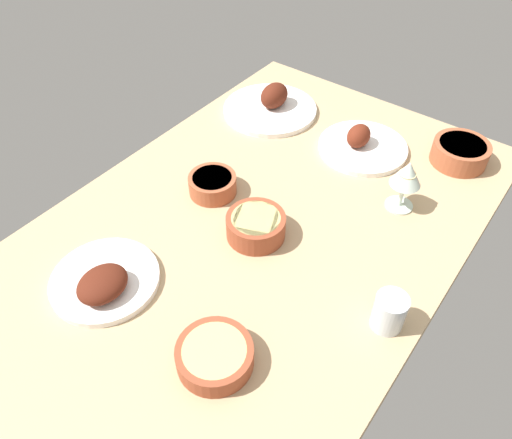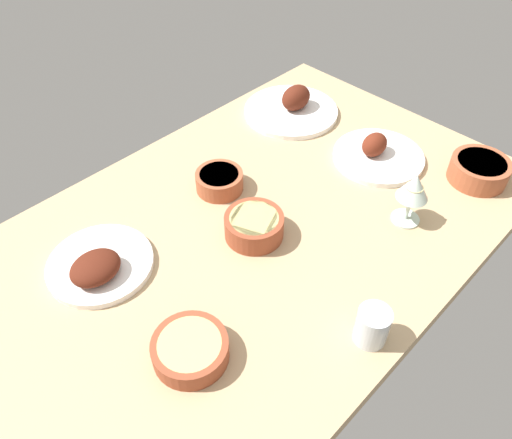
{
  "view_description": "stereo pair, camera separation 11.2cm",
  "coord_description": "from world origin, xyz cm",
  "px_view_note": "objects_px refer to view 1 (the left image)",
  "views": [
    {
      "loc": [
        67.74,
        51.14,
        91.04
      ],
      "look_at": [
        0.0,
        0.0,
        6.0
      ],
      "focal_mm": 34.96,
      "sensor_mm": 36.0,
      "label": 1
    },
    {
      "loc": [
        60.44,
        59.59,
        91.04
      ],
      "look_at": [
        0.0,
        0.0,
        6.0
      ],
      "focal_mm": 34.96,
      "sensor_mm": 36.0,
      "label": 2
    }
  ],
  "objects_px": {
    "plate_far_side": "(271,105)",
    "wine_glass": "(407,176)",
    "water_tumbler": "(389,312)",
    "bowl_pasta": "(215,355)",
    "bowl_soup": "(460,152)",
    "bowl_potatoes": "(256,226)",
    "bowl_onions": "(213,184)",
    "plate_center_main": "(362,145)",
    "plate_near_viewer": "(104,281)"
  },
  "relations": [
    {
      "from": "plate_far_side",
      "to": "plate_center_main",
      "type": "xyz_separation_m",
      "value": [
        0.01,
        0.32,
        -0.0
      ]
    },
    {
      "from": "plate_near_viewer",
      "to": "bowl_soup",
      "type": "xyz_separation_m",
      "value": [
        -0.88,
        0.45,
        0.01
      ]
    },
    {
      "from": "plate_far_side",
      "to": "bowl_potatoes",
      "type": "xyz_separation_m",
      "value": [
        0.46,
        0.28,
        0.01
      ]
    },
    {
      "from": "plate_far_side",
      "to": "bowl_soup",
      "type": "height_order",
      "value": "plate_far_side"
    },
    {
      "from": "plate_center_main",
      "to": "bowl_pasta",
      "type": "relative_size",
      "value": 1.7
    },
    {
      "from": "bowl_onions",
      "to": "bowl_potatoes",
      "type": "xyz_separation_m",
      "value": [
        0.06,
        0.18,
        0.0
      ]
    },
    {
      "from": "plate_center_main",
      "to": "wine_glass",
      "type": "relative_size",
      "value": 1.8
    },
    {
      "from": "bowl_pasta",
      "to": "bowl_potatoes",
      "type": "distance_m",
      "value": 0.34
    },
    {
      "from": "plate_far_side",
      "to": "bowl_potatoes",
      "type": "bearing_deg",
      "value": 31.93
    },
    {
      "from": "bowl_onions",
      "to": "bowl_potatoes",
      "type": "relative_size",
      "value": 0.88
    },
    {
      "from": "bowl_potatoes",
      "to": "plate_near_viewer",
      "type": "bearing_deg",
      "value": -27.29
    },
    {
      "from": "water_tumbler",
      "to": "bowl_potatoes",
      "type": "bearing_deg",
      "value": -96.22
    },
    {
      "from": "plate_far_side",
      "to": "bowl_pasta",
      "type": "distance_m",
      "value": 0.88
    },
    {
      "from": "plate_far_side",
      "to": "wine_glass",
      "type": "distance_m",
      "value": 0.54
    },
    {
      "from": "bowl_pasta",
      "to": "bowl_potatoes",
      "type": "xyz_separation_m",
      "value": [
        -0.31,
        -0.14,
        0.01
      ]
    },
    {
      "from": "bowl_pasta",
      "to": "bowl_onions",
      "type": "distance_m",
      "value": 0.49
    },
    {
      "from": "bowl_pasta",
      "to": "water_tumbler",
      "type": "xyz_separation_m",
      "value": [
        -0.28,
        0.22,
        0.02
      ]
    },
    {
      "from": "plate_near_viewer",
      "to": "plate_center_main",
      "type": "bearing_deg",
      "value": 165.14
    },
    {
      "from": "bowl_potatoes",
      "to": "wine_glass",
      "type": "bearing_deg",
      "value": 142.48
    },
    {
      "from": "bowl_pasta",
      "to": "bowl_soup",
      "type": "height_order",
      "value": "bowl_soup"
    },
    {
      "from": "water_tumbler",
      "to": "bowl_pasta",
      "type": "bearing_deg",
      "value": -38.84
    },
    {
      "from": "bowl_soup",
      "to": "bowl_pasta",
      "type": "bearing_deg",
      "value": -9.01
    },
    {
      "from": "bowl_soup",
      "to": "wine_glass",
      "type": "distance_m",
      "value": 0.28
    },
    {
      "from": "plate_far_side",
      "to": "plate_near_viewer",
      "type": "xyz_separation_m",
      "value": [
        0.78,
        0.12,
        -0.0
      ]
    },
    {
      "from": "bowl_soup",
      "to": "bowl_potatoes",
      "type": "xyz_separation_m",
      "value": [
        0.56,
        -0.28,
        -0.0
      ]
    },
    {
      "from": "bowl_onions",
      "to": "bowl_soup",
      "type": "bearing_deg",
      "value": 137.75
    },
    {
      "from": "plate_center_main",
      "to": "wine_glass",
      "type": "distance_m",
      "value": 0.26
    },
    {
      "from": "bowl_onions",
      "to": "bowl_potatoes",
      "type": "height_order",
      "value": "bowl_potatoes"
    },
    {
      "from": "bowl_soup",
      "to": "bowl_potatoes",
      "type": "relative_size",
      "value": 1.09
    },
    {
      "from": "bowl_onions",
      "to": "water_tumbler",
      "type": "bearing_deg",
      "value": 80.11
    },
    {
      "from": "plate_far_side",
      "to": "water_tumbler",
      "type": "xyz_separation_m",
      "value": [
        0.5,
        0.65,
        0.02
      ]
    },
    {
      "from": "plate_far_side",
      "to": "bowl_potatoes",
      "type": "relative_size",
      "value": 2.07
    },
    {
      "from": "bowl_onions",
      "to": "plate_near_viewer",
      "type": "bearing_deg",
      "value": 2.43
    },
    {
      "from": "bowl_potatoes",
      "to": "wine_glass",
      "type": "distance_m",
      "value": 0.38
    },
    {
      "from": "bowl_pasta",
      "to": "water_tumbler",
      "type": "height_order",
      "value": "water_tumbler"
    },
    {
      "from": "plate_far_side",
      "to": "plate_near_viewer",
      "type": "distance_m",
      "value": 0.79
    },
    {
      "from": "bowl_pasta",
      "to": "bowl_soup",
      "type": "relative_size",
      "value": 0.97
    },
    {
      "from": "plate_far_side",
      "to": "plate_center_main",
      "type": "relative_size",
      "value": 1.15
    },
    {
      "from": "plate_near_viewer",
      "to": "wine_glass",
      "type": "distance_m",
      "value": 0.74
    },
    {
      "from": "wine_glass",
      "to": "bowl_soup",
      "type": "bearing_deg",
      "value": 169.21
    },
    {
      "from": "plate_far_side",
      "to": "bowl_potatoes",
      "type": "height_order",
      "value": "plate_far_side"
    },
    {
      "from": "plate_far_side",
      "to": "water_tumbler",
      "type": "relative_size",
      "value": 3.49
    },
    {
      "from": "plate_far_side",
      "to": "plate_near_viewer",
      "type": "height_order",
      "value": "plate_far_side"
    },
    {
      "from": "plate_near_viewer",
      "to": "water_tumbler",
      "type": "xyz_separation_m",
      "value": [
        -0.28,
        0.53,
        0.02
      ]
    },
    {
      "from": "plate_far_side",
      "to": "bowl_soup",
      "type": "relative_size",
      "value": 1.9
    },
    {
      "from": "bowl_soup",
      "to": "bowl_onions",
      "type": "bearing_deg",
      "value": -42.25
    },
    {
      "from": "bowl_pasta",
      "to": "bowl_onions",
      "type": "bearing_deg",
      "value": -138.94
    },
    {
      "from": "bowl_potatoes",
      "to": "wine_glass",
      "type": "xyz_separation_m",
      "value": [
        -0.3,
        0.23,
        0.07
      ]
    },
    {
      "from": "water_tumbler",
      "to": "plate_center_main",
      "type": "bearing_deg",
      "value": -146.56
    },
    {
      "from": "plate_near_viewer",
      "to": "bowl_pasta",
      "type": "distance_m",
      "value": 0.31
    }
  ]
}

